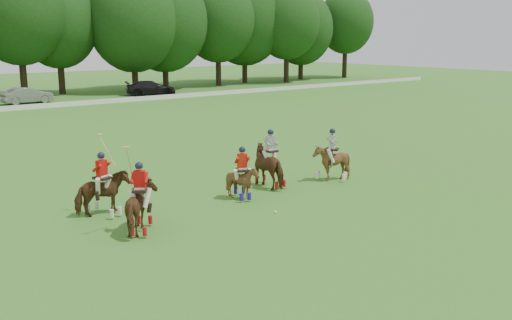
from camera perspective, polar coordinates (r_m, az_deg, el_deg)
ground at (r=18.50m, az=1.52°, el=-7.52°), size 180.00×180.00×0.00m
car_mid at (r=58.46m, az=-21.93°, el=6.01°), size 4.89×2.21×1.56m
car_right at (r=63.35m, az=-10.49°, el=7.10°), size 5.78×3.87×1.55m
polo_red_a at (r=18.90m, az=-11.45°, el=-4.63°), size 1.86×2.08×2.88m
polo_red_b at (r=20.94m, az=-15.04°, el=-3.22°), size 1.95×1.81×2.84m
polo_red_c at (r=22.32m, az=-1.38°, el=-2.09°), size 1.49×1.56×2.09m
polo_stripe_a at (r=24.13m, az=1.45°, el=-0.55°), size 1.31×2.12×2.46m
polo_stripe_b at (r=25.38m, az=7.56°, el=-0.18°), size 1.90×1.95×2.33m
polo_ball at (r=20.71m, az=1.96°, el=-5.21°), size 0.09×0.09×0.09m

